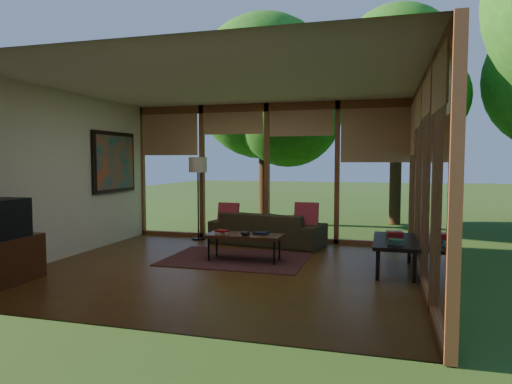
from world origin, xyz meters
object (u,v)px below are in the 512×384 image
(television, at_px, (2,218))
(floor_lamp, at_px, (198,169))
(sofa, at_px, (267,228))
(coffee_table, at_px, (244,236))
(media_cabinet, at_px, (2,261))
(side_console, at_px, (395,243))

(television, bearing_deg, floor_lamp, 73.42)
(television, height_order, floor_lamp, floor_lamp)
(sofa, relative_size, coffee_table, 1.76)
(floor_lamp, distance_m, coffee_table, 2.40)
(sofa, xyz_separation_m, media_cabinet, (-2.60, -3.56, -0.01))
(sofa, height_order, floor_lamp, floor_lamp)
(media_cabinet, bearing_deg, sofa, 53.82)
(floor_lamp, height_order, side_console, floor_lamp)
(sofa, distance_m, media_cabinet, 4.41)
(media_cabinet, bearing_deg, side_console, 23.18)
(media_cabinet, height_order, floor_lamp, floor_lamp)
(media_cabinet, relative_size, coffee_table, 0.83)
(sofa, relative_size, media_cabinet, 2.11)
(sofa, height_order, coffee_table, sofa)
(sofa, xyz_separation_m, coffee_table, (-0.01, -1.43, 0.08))
(media_cabinet, distance_m, side_console, 5.30)
(media_cabinet, distance_m, floor_lamp, 4.07)
(coffee_table, xyz_separation_m, side_console, (2.28, -0.04, 0.02))
(sofa, bearing_deg, side_console, 157.38)
(sofa, xyz_separation_m, floor_lamp, (-1.47, 0.18, 1.10))
(media_cabinet, bearing_deg, coffee_table, 39.33)
(media_cabinet, xyz_separation_m, coffee_table, (2.59, 2.13, 0.09))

